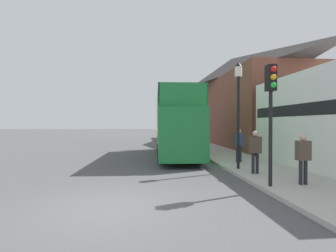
{
  "coord_description": "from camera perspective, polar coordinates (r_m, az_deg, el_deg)",
  "views": [
    {
      "loc": [
        0.9,
        -6.85,
        2.2
      ],
      "look_at": [
        2.71,
        11.81,
        2.0
      ],
      "focal_mm": 28.0,
      "sensor_mm": 36.0,
      "label": 1
    }
  ],
  "objects": [
    {
      "name": "brick_terrace_rear",
      "position": [
        30.64,
        13.62,
        5.38
      ],
      "size": [
        6.0,
        25.17,
        9.49
      ],
      "color": "brown",
      "rests_on": "ground_plane"
    },
    {
      "name": "pedestrian_second",
      "position": [
        11.29,
        18.45,
        -4.54
      ],
      "size": [
        0.46,
        0.25,
        1.75
      ],
      "color": "#232328",
      "rests_on": "sidewalk"
    },
    {
      "name": "pedestrian_nearest",
      "position": [
        9.91,
        27.35,
        -5.47
      ],
      "size": [
        0.44,
        0.24,
        1.7
      ],
      "color": "#232328",
      "rests_on": "sidewalk"
    },
    {
      "name": "pedestrian_third",
      "position": [
        14.38,
        15.16,
        -3.39
      ],
      "size": [
        0.46,
        0.25,
        1.76
      ],
      "color": "#232328",
      "rests_on": "sidewalk"
    },
    {
      "name": "lamp_post_nearest",
      "position": [
        12.33,
        15.07,
        6.46
      ],
      "size": [
        0.35,
        0.35,
        4.83
      ],
      "color": "black",
      "rests_on": "sidewalk"
    },
    {
      "name": "parked_car_ahead_of_bus",
      "position": [
        24.83,
        0.68,
        -2.92
      ],
      "size": [
        1.96,
        4.37,
        1.43
      ],
      "rotation": [
        0.0,
        0.0,
        0.03
      ],
      "color": "silver",
      "rests_on": "ground_plane"
    },
    {
      "name": "tour_bus",
      "position": [
        17.33,
        1.68,
        -0.32
      ],
      "size": [
        2.91,
        10.11,
        4.17
      ],
      "rotation": [
        0.0,
        0.0,
        -0.05
      ],
      "color": "#1E7A38",
      "rests_on": "ground_plane"
    },
    {
      "name": "traffic_signal",
      "position": [
        9.19,
        21.51,
        5.79
      ],
      "size": [
        0.28,
        0.42,
        3.96
      ],
      "color": "black",
      "rests_on": "sidewalk"
    },
    {
      "name": "ground_plane",
      "position": [
        27.96,
        -7.39,
        -3.89
      ],
      "size": [
        144.0,
        144.0,
        0.0
      ],
      "primitive_type": "plane",
      "color": "#4C4C4F"
    },
    {
      "name": "lamp_post_second",
      "position": [
        19.91,
        6.86,
        3.91
      ],
      "size": [
        0.35,
        0.35,
        4.64
      ],
      "color": "black",
      "rests_on": "sidewalk"
    },
    {
      "name": "sidewalk",
      "position": [
        25.53,
        6.76,
        -4.16
      ],
      "size": [
        3.18,
        108.0,
        0.14
      ],
      "color": "#ADAAA3",
      "rests_on": "ground_plane"
    }
  ]
}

